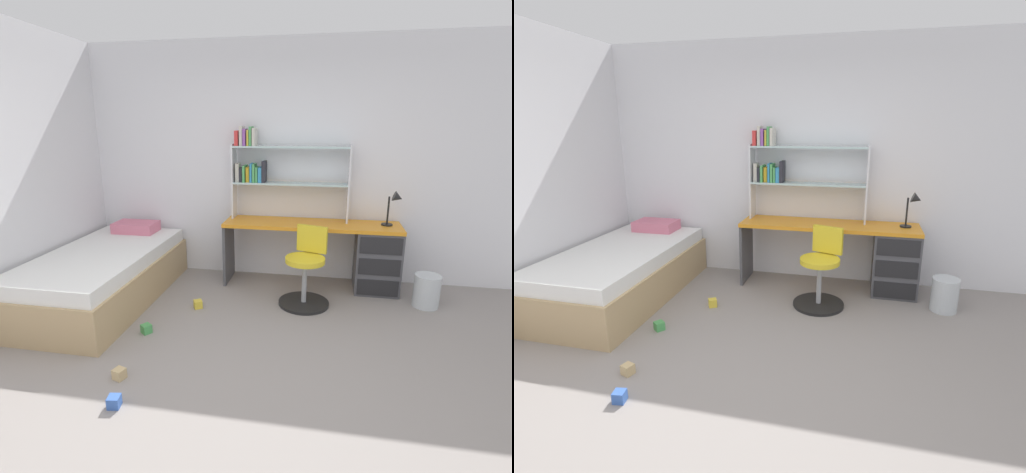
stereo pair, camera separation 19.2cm
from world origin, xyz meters
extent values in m
cube|color=gray|center=(0.00, 0.00, -0.01)|extent=(5.62, 5.73, 0.02)
cube|color=silver|center=(0.00, 2.39, 1.35)|extent=(5.62, 0.06, 2.71)
cube|color=orange|center=(0.36, 2.09, 0.72)|extent=(1.94, 0.50, 0.04)
cube|color=#4C4C51|center=(1.09, 2.09, 0.35)|extent=(0.47, 0.48, 0.70)
cube|color=#4C4C51|center=(-0.60, 2.09, 0.35)|extent=(0.03, 0.45, 0.70)
cube|color=black|center=(1.09, 1.85, 0.12)|extent=(0.43, 0.01, 0.18)
cube|color=black|center=(1.09, 1.85, 0.35)|extent=(0.43, 0.01, 0.18)
cube|color=black|center=(1.09, 1.85, 0.58)|extent=(0.43, 0.01, 0.18)
cube|color=silver|center=(-0.55, 2.22, 1.16)|extent=(0.02, 0.22, 0.85)
cube|color=silver|center=(0.74, 2.22, 1.16)|extent=(0.02, 0.22, 0.85)
cube|color=silver|center=(0.09, 2.22, 1.15)|extent=(1.27, 0.22, 0.02)
cube|color=silver|center=(0.09, 2.22, 1.56)|extent=(1.27, 0.22, 0.02)
cube|color=beige|center=(-0.50, 2.22, 1.27)|extent=(0.04, 0.12, 0.21)
cube|color=#26262D|center=(-0.46, 2.22, 1.24)|extent=(0.03, 0.14, 0.16)
cube|color=#4CA559|center=(-0.42, 2.22, 1.26)|extent=(0.02, 0.20, 0.19)
cube|color=gold|center=(-0.38, 2.22, 1.25)|extent=(0.04, 0.12, 0.17)
cube|color=#338CBF|center=(-0.34, 2.22, 1.27)|extent=(0.02, 0.16, 0.21)
cube|color=#4CA559|center=(-0.31, 2.22, 1.27)|extent=(0.03, 0.16, 0.20)
cube|color=#4CA559|center=(-0.28, 2.22, 1.25)|extent=(0.02, 0.16, 0.17)
cube|color=#338CBF|center=(-0.24, 2.22, 1.25)|extent=(0.04, 0.18, 0.17)
cube|color=#26262D|center=(-0.20, 2.22, 1.28)|extent=(0.04, 0.19, 0.24)
cube|color=red|center=(-0.50, 2.22, 1.65)|extent=(0.04, 0.18, 0.16)
cube|color=beige|center=(-0.46, 2.22, 1.67)|extent=(0.03, 0.16, 0.21)
cube|color=purple|center=(-0.42, 2.22, 1.66)|extent=(0.03, 0.16, 0.18)
cube|color=yellow|center=(-0.38, 2.22, 1.65)|extent=(0.02, 0.13, 0.17)
cube|color=#4CA559|center=(-0.35, 2.22, 1.67)|extent=(0.03, 0.16, 0.21)
cube|color=beige|center=(-0.31, 2.22, 1.66)|extent=(0.03, 0.19, 0.19)
cylinder|color=black|center=(1.17, 2.13, 0.75)|extent=(0.12, 0.12, 0.02)
cylinder|color=black|center=(1.17, 2.13, 0.91)|extent=(0.02, 0.02, 0.30)
cone|color=black|center=(1.25, 2.08, 1.06)|extent=(0.12, 0.11, 0.13)
cylinder|color=black|center=(0.33, 1.56, 0.01)|extent=(0.52, 0.52, 0.03)
cylinder|color=#A5A8AD|center=(0.33, 1.56, 0.23)|extent=(0.05, 0.05, 0.46)
cylinder|color=yellow|center=(0.33, 1.56, 0.48)|extent=(0.40, 0.40, 0.05)
cube|color=yellow|center=(0.38, 1.73, 0.66)|extent=(0.32, 0.14, 0.28)
cube|color=tan|center=(-1.75, 1.31, 0.20)|extent=(1.07, 2.06, 0.40)
cube|color=white|center=(-1.75, 1.31, 0.47)|extent=(1.01, 2.00, 0.14)
cube|color=#D8728C|center=(-1.75, 2.09, 0.60)|extent=(0.50, 0.32, 0.12)
cylinder|color=silver|center=(1.56, 1.74, 0.17)|extent=(0.26, 0.26, 0.34)
cube|color=tan|center=(-0.92, 0.07, 0.04)|extent=(0.10, 0.10, 0.08)
cube|color=#3860B7|center=(-0.80, -0.21, 0.04)|extent=(0.09, 0.09, 0.08)
cube|color=gold|center=(-0.72, 1.28, 0.04)|extent=(0.11, 0.11, 0.08)
cube|color=#479E51|center=(-1.02, 0.72, 0.04)|extent=(0.11, 0.11, 0.08)
camera|label=1|loc=(0.52, -2.20, 1.79)|focal=27.62mm
camera|label=2|loc=(0.70, -2.16, 1.79)|focal=27.62mm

